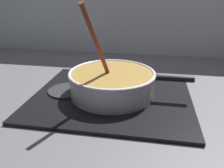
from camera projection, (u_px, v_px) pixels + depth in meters
name	position (u px, v px, depth m)	size (l,w,h in m)	color
ground	(76.00, 126.00, 0.70)	(2.40, 1.60, 0.04)	#4C4C51
backsplash_wall	(117.00, 6.00, 1.30)	(2.40, 0.02, 0.55)	silver
hob_plate	(112.00, 96.00, 0.84)	(0.56, 0.48, 0.01)	black
burner_ring	(112.00, 94.00, 0.83)	(0.17, 0.17, 0.01)	#592D0C
spare_burner	(67.00, 90.00, 0.86)	(0.14, 0.14, 0.01)	#262628
cooking_pan	(112.00, 83.00, 0.82)	(0.43, 0.31, 0.33)	silver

